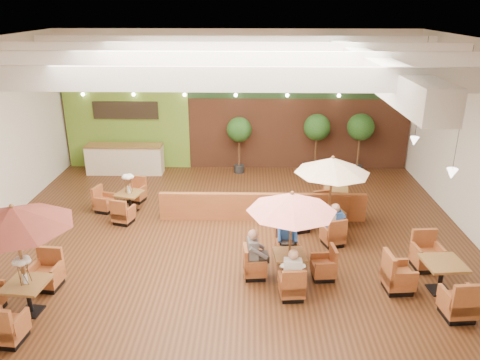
{
  "coord_description": "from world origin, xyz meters",
  "views": [
    {
      "loc": [
        0.63,
        -12.43,
        6.45
      ],
      "look_at": [
        0.3,
        0.5,
        1.5
      ],
      "focal_mm": 35.0,
      "sensor_mm": 36.0,
      "label": 1
    }
  ],
  "objects_px": {
    "topiary_0": "(239,132)",
    "service_counter": "(125,159)",
    "diner_1": "(287,235)",
    "booth_divider": "(262,207)",
    "table_1": "(291,219)",
    "topiary_1": "(317,130)",
    "diner_0": "(292,269)",
    "diner_4": "(334,221)",
    "topiary_2": "(360,129)",
    "table_3": "(123,199)",
    "table_5": "(335,198)",
    "table_0": "(14,237)",
    "table_2": "(330,177)",
    "table_4": "(429,277)",
    "diner_2": "(255,249)",
    "diner_3": "(334,220)"
  },
  "relations": [
    {
      "from": "booth_divider",
      "to": "table_1",
      "type": "distance_m",
      "value": 3.54
    },
    {
      "from": "table_3",
      "to": "topiary_1",
      "type": "bearing_deg",
      "value": 46.62
    },
    {
      "from": "topiary_2",
      "to": "diner_3",
      "type": "bearing_deg",
      "value": -107.81
    },
    {
      "from": "table_1",
      "to": "table_2",
      "type": "distance_m",
      "value": 2.9
    },
    {
      "from": "booth_divider",
      "to": "table_1",
      "type": "xyz_separation_m",
      "value": [
        0.6,
        -3.29,
        1.16
      ]
    },
    {
      "from": "table_4",
      "to": "topiary_1",
      "type": "height_order",
      "value": "topiary_1"
    },
    {
      "from": "service_counter",
      "to": "topiary_1",
      "type": "height_order",
      "value": "topiary_1"
    },
    {
      "from": "table_3",
      "to": "table_5",
      "type": "distance_m",
      "value": 7.0
    },
    {
      "from": "service_counter",
      "to": "booth_divider",
      "type": "relative_size",
      "value": 0.47
    },
    {
      "from": "diner_0",
      "to": "diner_2",
      "type": "distance_m",
      "value": 1.2
    },
    {
      "from": "topiary_0",
      "to": "service_counter",
      "type": "bearing_deg",
      "value": -177.48
    },
    {
      "from": "table_4",
      "to": "table_0",
      "type": "bearing_deg",
      "value": -178.81
    },
    {
      "from": "topiary_1",
      "to": "diner_3",
      "type": "bearing_deg",
      "value": -92.14
    },
    {
      "from": "table_4",
      "to": "diner_0",
      "type": "height_order",
      "value": "diner_0"
    },
    {
      "from": "topiary_2",
      "to": "diner_0",
      "type": "distance_m",
      "value": 9.18
    },
    {
      "from": "booth_divider",
      "to": "table_3",
      "type": "relative_size",
      "value": 2.69
    },
    {
      "from": "table_3",
      "to": "table_5",
      "type": "xyz_separation_m",
      "value": [
        6.97,
        0.56,
        -0.11
      ]
    },
    {
      "from": "table_2",
      "to": "diner_0",
      "type": "bearing_deg",
      "value": -128.62
    },
    {
      "from": "table_0",
      "to": "topiary_1",
      "type": "height_order",
      "value": "table_0"
    },
    {
      "from": "table_3",
      "to": "topiary_2",
      "type": "bearing_deg",
      "value": 41.37
    },
    {
      "from": "topiary_1",
      "to": "table_1",
      "type": "bearing_deg",
      "value": -101.64
    },
    {
      "from": "table_0",
      "to": "table_1",
      "type": "distance_m",
      "value": 6.08
    },
    {
      "from": "topiary_2",
      "to": "diner_0",
      "type": "relative_size",
      "value": 2.92
    },
    {
      "from": "diner_1",
      "to": "table_1",
      "type": "bearing_deg",
      "value": 89.84
    },
    {
      "from": "table_1",
      "to": "topiary_2",
      "type": "bearing_deg",
      "value": 61.15
    },
    {
      "from": "table_2",
      "to": "topiary_2",
      "type": "relative_size",
      "value": 1.0
    },
    {
      "from": "table_1",
      "to": "topiary_1",
      "type": "bearing_deg",
      "value": 72.59
    },
    {
      "from": "diner_0",
      "to": "diner_1",
      "type": "xyz_separation_m",
      "value": [
        0.0,
        1.7,
        -0.03
      ]
    },
    {
      "from": "topiary_0",
      "to": "diner_4",
      "type": "relative_size",
      "value": 2.86
    },
    {
      "from": "table_4",
      "to": "diner_3",
      "type": "height_order",
      "value": "diner_3"
    },
    {
      "from": "table_3",
      "to": "diner_3",
      "type": "height_order",
      "value": "table_3"
    },
    {
      "from": "table_0",
      "to": "diner_4",
      "type": "bearing_deg",
      "value": 29.7
    },
    {
      "from": "table_1",
      "to": "topiary_2",
      "type": "relative_size",
      "value": 0.96
    },
    {
      "from": "diner_3",
      "to": "table_3",
      "type": "bearing_deg",
      "value": 152.94
    },
    {
      "from": "service_counter",
      "to": "table_4",
      "type": "bearing_deg",
      "value": -40.73
    },
    {
      "from": "diner_4",
      "to": "diner_1",
      "type": "bearing_deg",
      "value": -171.99
    },
    {
      "from": "diner_1",
      "to": "booth_divider",
      "type": "bearing_deg",
      "value": -76.4
    },
    {
      "from": "diner_0",
      "to": "diner_4",
      "type": "height_order",
      "value": "diner_0"
    },
    {
      "from": "table_0",
      "to": "table_2",
      "type": "relative_size",
      "value": 1.08
    },
    {
      "from": "diner_1",
      "to": "diner_4",
      "type": "xyz_separation_m",
      "value": [
        1.36,
        0.87,
        0.01
      ]
    },
    {
      "from": "table_0",
      "to": "table_1",
      "type": "height_order",
      "value": "table_0"
    },
    {
      "from": "service_counter",
      "to": "topiary_2",
      "type": "height_order",
      "value": "topiary_2"
    },
    {
      "from": "table_4",
      "to": "topiary_2",
      "type": "bearing_deg",
      "value": 84.46
    },
    {
      "from": "diner_0",
      "to": "diner_1",
      "type": "bearing_deg",
      "value": 90.84
    },
    {
      "from": "diner_0",
      "to": "diner_2",
      "type": "relative_size",
      "value": 0.97
    },
    {
      "from": "topiary_2",
      "to": "diner_0",
      "type": "bearing_deg",
      "value": -110.99
    },
    {
      "from": "diner_0",
      "to": "table_2",
      "type": "bearing_deg",
      "value": 70.04
    },
    {
      "from": "booth_divider",
      "to": "topiary_2",
      "type": "height_order",
      "value": "topiary_2"
    },
    {
      "from": "table_4",
      "to": "diner_2",
      "type": "xyz_separation_m",
      "value": [
        -4.1,
        0.49,
        0.41
      ]
    },
    {
      "from": "table_2",
      "to": "table_3",
      "type": "distance_m",
      "value": 6.65
    }
  ]
}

